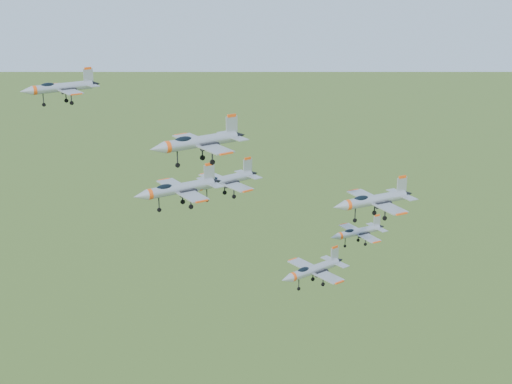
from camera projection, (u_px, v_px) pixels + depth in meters
jet_lead at (60, 87)px, 92.02m from camera, size 10.74×8.81×2.88m
jet_left_high at (178, 189)px, 92.81m from camera, size 12.93×10.64×3.46m
jet_right_high at (198, 142)px, 77.20m from camera, size 11.92×9.78×3.20m
jet_left_low at (222, 181)px, 112.46m from camera, size 13.97×11.55×3.74m
jet_right_low at (373, 200)px, 98.33m from camera, size 13.42×11.19×3.59m
jet_trail at (312, 270)px, 115.42m from camera, size 13.54×11.19×3.62m
jet_extra at (357, 232)px, 138.09m from camera, size 12.97×10.77×3.47m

